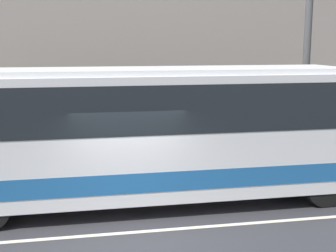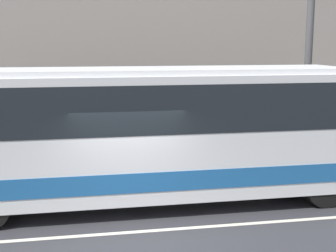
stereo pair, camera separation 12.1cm
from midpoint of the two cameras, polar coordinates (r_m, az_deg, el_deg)
ground_plane at (r=10.15m, az=-4.04°, el=-12.80°), size 60.00×60.00×0.00m
sidewalk at (r=15.31m, az=-6.39°, el=-4.61°), size 60.00×2.96×0.15m
building_facade at (r=16.49m, az=-7.20°, el=14.99°), size 60.00×0.35×11.15m
lane_stripe at (r=10.15m, az=-4.04°, el=-12.78°), size 54.00×0.14×0.01m
transit_bus at (r=11.39m, az=-2.75°, el=-0.33°), size 11.86×2.50×3.35m
utility_pole_near at (r=15.83m, az=17.16°, el=12.15°), size 0.24×0.24×8.96m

